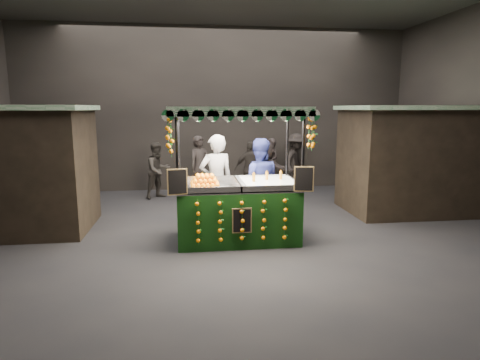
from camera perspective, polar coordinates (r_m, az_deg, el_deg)
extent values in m
plane|color=black|center=(8.29, -0.69, -7.83)|extent=(12.00, 12.00, 0.00)
cube|color=black|center=(12.87, -3.37, 9.82)|extent=(12.00, 0.10, 5.00)
cube|color=black|center=(2.98, 10.67, 9.04)|extent=(12.00, 0.10, 5.00)
cube|color=black|center=(9.59, -28.63, 1.04)|extent=(2.80, 2.00, 2.50)
cube|color=#135827|center=(9.50, -29.29, 8.81)|extent=(3.00, 2.20, 0.10)
cube|color=black|center=(10.82, 22.11, 2.43)|extent=(2.80, 2.00, 2.50)
cube|color=#135827|center=(10.75, 22.57, 9.31)|extent=(3.00, 2.20, 0.10)
cube|color=black|center=(7.93, -0.37, -4.76)|extent=(2.28, 1.24, 1.03)
cube|color=silver|center=(7.81, -0.37, -0.95)|extent=(2.28, 1.24, 0.04)
cylinder|color=black|center=(7.14, -8.64, -0.58)|extent=(0.05, 0.05, 2.48)
cylinder|color=black|center=(7.43, 8.69, -0.17)|extent=(0.05, 0.05, 2.48)
cylinder|color=black|center=(8.31, -8.48, 0.91)|extent=(0.05, 0.05, 2.48)
cylinder|color=black|center=(8.55, 6.52, 1.21)|extent=(0.05, 0.05, 2.48)
cube|color=#135827|center=(7.67, -0.39, 9.89)|extent=(2.54, 1.50, 0.08)
cube|color=silver|center=(7.90, 4.10, -0.39)|extent=(1.01, 1.12, 0.08)
cube|color=black|center=(7.07, -8.74, -0.26)|extent=(0.35, 0.10, 0.46)
cube|color=black|center=(7.37, 8.92, 0.14)|extent=(0.35, 0.10, 0.46)
cube|color=black|center=(7.29, 0.27, -5.69)|extent=(0.35, 0.03, 0.46)
imported|color=gray|center=(8.69, -3.35, -0.22)|extent=(0.81, 0.62, 2.00)
imported|color=navy|center=(8.85, 2.63, -0.32)|extent=(1.03, 0.86, 1.91)
imported|color=#282220|center=(11.50, -5.60, 1.73)|extent=(0.78, 0.71, 1.79)
imported|color=black|center=(11.19, 15.48, 0.54)|extent=(0.93, 0.85, 1.54)
imported|color=#2A2522|center=(11.68, 1.56, 1.49)|extent=(0.99, 0.51, 1.62)
imported|color=black|center=(13.00, 7.80, 2.59)|extent=(1.23, 1.29, 1.76)
imported|color=black|center=(11.90, -24.86, 1.52)|extent=(1.12, 0.95, 1.95)
imported|color=#2A2322|center=(11.25, 3.85, 1.22)|extent=(1.37, 1.48, 1.65)
imported|color=#2D2524|center=(12.82, 4.29, 2.23)|extent=(0.61, 0.70, 1.62)
imported|color=#2D2925|center=(11.81, -11.36, 1.34)|extent=(0.98, 0.96, 1.60)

